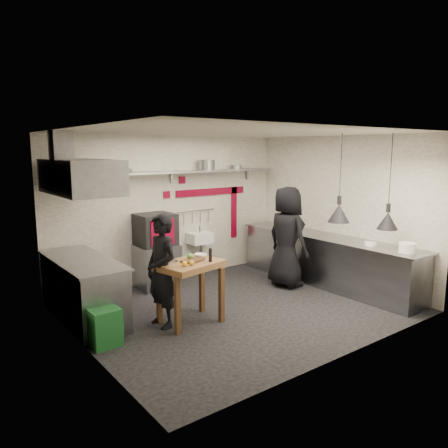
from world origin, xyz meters
TOP-DOWN VIEW (x-y plane):
  - floor at (0.00, 0.00)m, footprint 5.00×5.00m
  - ceiling at (0.00, 0.00)m, footprint 5.00×5.00m
  - wall_back at (0.00, 2.10)m, footprint 5.00×0.04m
  - wall_front at (0.00, -2.10)m, footprint 5.00×0.04m
  - wall_left at (-2.50, 0.00)m, footprint 0.04×4.20m
  - wall_right at (2.50, 0.00)m, footprint 0.04×4.20m
  - red_band_horiz at (0.95, 2.08)m, footprint 1.70×0.02m
  - red_band_vert at (1.55, 2.08)m, footprint 0.14×0.02m
  - red_tile_a at (0.25, 2.08)m, footprint 0.14×0.02m
  - red_tile_b at (-0.10, 2.08)m, footprint 0.14×0.02m
  - back_shelf at (0.00, 1.92)m, footprint 4.60×0.34m
  - shelf_bracket_left at (-1.90, 2.07)m, footprint 0.04×0.06m
  - shelf_bracket_mid at (0.00, 2.07)m, footprint 0.04×0.06m
  - shelf_bracket_right at (1.90, 2.07)m, footprint 0.04×0.06m
  - pan_far_left at (-1.28, 1.92)m, footprint 0.33×0.33m
  - pan_mid_left at (-1.02, 1.92)m, footprint 0.34×0.34m
  - stock_pot at (0.73, 1.92)m, footprint 0.35×0.35m
  - pan_right at (1.48, 1.92)m, footprint 0.31×0.31m
  - oven_stand at (-0.52, 1.79)m, footprint 0.74×0.68m
  - combi_oven at (-0.52, 1.79)m, footprint 0.68×0.63m
  - oven_door at (-0.54, 1.48)m, footprint 0.46×0.04m
  - oven_glass at (-0.55, 1.50)m, footprint 0.34×0.02m
  - hand_sink at (0.55, 1.92)m, footprint 0.46×0.34m
  - sink_tap at (0.55, 1.92)m, footprint 0.03×0.03m
  - sink_drain at (0.55, 1.88)m, footprint 0.06×0.06m
  - utensil_rail at (0.55, 2.06)m, footprint 0.90×0.02m
  - counter_right at (2.15, 0.00)m, footprint 0.70×3.80m
  - counter_right_top at (2.15, 0.00)m, footprint 0.76×3.90m
  - plate_stack at (2.12, -1.63)m, footprint 0.30×0.30m
  - small_bowl_right at (2.10, -0.97)m, footprint 0.26×0.26m
  - counter_left at (-2.15, 1.05)m, footprint 0.70×1.90m
  - counter_left_top at (-2.15, 1.05)m, footprint 0.76×2.00m
  - extractor_hood at (-2.10, 1.05)m, footprint 0.78×1.60m
  - hood_duct at (-2.35, 1.05)m, footprint 0.28×0.28m
  - green_bin at (-2.26, -0.01)m, footprint 0.38×0.38m
  - prep_table at (-0.94, -0.04)m, footprint 1.03×0.81m
  - cutting_board at (-0.88, -0.02)m, footprint 0.36×0.30m
  - pepper_mill at (-0.69, -0.20)m, footprint 0.06×0.06m
  - lemon_a at (-1.13, -0.19)m, footprint 0.09×0.09m
  - lemon_b at (-1.02, -0.21)m, footprint 0.09×0.09m
  - veg_ball at (-0.86, 0.09)m, footprint 0.11×0.11m
  - steel_tray at (-1.18, 0.12)m, footprint 0.20×0.15m
  - bowl at (-0.66, 0.09)m, footprint 0.22×0.22m
  - heat_lamp_near at (1.49, -0.76)m, footprint 0.45×0.45m
  - heat_lamp_far at (2.04, -1.30)m, footprint 0.38×0.38m
  - chef_left at (-1.33, 0.10)m, footprint 0.42×0.62m
  - chef_right at (1.47, 0.38)m, footprint 0.62×0.93m

SIDE VIEW (x-z plane):
  - floor at x=0.00m, z-range 0.00..0.00m
  - green_bin at x=-2.26m, z-range 0.00..0.50m
  - sink_drain at x=0.55m, z-range 0.01..0.67m
  - oven_stand at x=-0.52m, z-range 0.00..0.80m
  - counter_right at x=2.15m, z-range 0.00..0.90m
  - counter_left at x=-2.15m, z-range 0.00..0.90m
  - prep_table at x=-0.94m, z-range 0.00..0.92m
  - hand_sink at x=0.55m, z-range 0.67..0.89m
  - chef_left at x=-1.33m, z-range 0.00..1.65m
  - counter_right_top at x=2.15m, z-range 0.90..0.93m
  - counter_left_top at x=-2.15m, z-range 0.90..0.93m
  - cutting_board at x=-0.88m, z-range 0.92..0.94m
  - steel_tray at x=-1.18m, z-range 0.92..0.95m
  - chef_right at x=1.47m, z-range 0.00..1.88m
  - bowl at x=-0.66m, z-range 0.92..0.98m
  - small_bowl_right at x=2.10m, z-range 0.93..0.98m
  - lemon_b at x=-1.02m, z-range 0.92..0.99m
  - sink_tap at x=0.55m, z-range 0.89..1.03m
  - lemon_a at x=-1.13m, z-range 0.92..1.00m
  - veg_ball at x=-0.86m, z-range 0.92..1.02m
  - plate_stack at x=2.12m, z-range 0.93..1.08m
  - pepper_mill at x=-0.69m, z-range 0.92..1.12m
  - combi_oven at x=-0.52m, z-range 0.80..1.38m
  - oven_door at x=-0.54m, z-range 0.86..1.32m
  - oven_glass at x=-0.55m, z-range 0.92..1.26m
  - red_band_vert at x=1.55m, z-range 0.65..1.75m
  - utensil_rail at x=0.55m, z-range 1.31..1.33m
  - wall_back at x=0.00m, z-range 0.00..2.80m
  - wall_front at x=0.00m, z-range 0.00..2.80m
  - wall_left at x=-2.50m, z-range 0.00..2.80m
  - wall_right at x=2.50m, z-range 0.00..2.80m
  - red_band_horiz at x=0.95m, z-range 1.61..1.75m
  - red_tile_b at x=-0.10m, z-range 1.61..1.75m
  - red_tile_a at x=0.25m, z-range 1.88..2.02m
  - shelf_bracket_left at x=-1.90m, z-range 1.90..2.14m
  - shelf_bracket_mid at x=0.00m, z-range 1.90..2.14m
  - shelf_bracket_right at x=1.90m, z-range 1.90..2.14m
  - heat_lamp_far at x=2.04m, z-range 1.26..2.80m
  - heat_lamp_near at x=1.49m, z-range 1.36..2.80m
  - back_shelf at x=0.00m, z-range 2.10..2.14m
  - extractor_hood at x=-2.10m, z-range 1.90..2.40m
  - pan_mid_left at x=-1.02m, z-range 2.14..2.21m
  - pan_right at x=1.48m, z-range 2.14..2.22m
  - pan_far_left at x=-1.28m, z-range 2.14..2.23m
  - stock_pot at x=0.73m, z-range 2.14..2.34m
  - hood_duct at x=-2.35m, z-range 2.30..2.80m
  - ceiling at x=0.00m, z-range 2.80..2.80m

